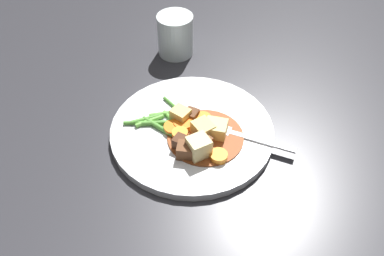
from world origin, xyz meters
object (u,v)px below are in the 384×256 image
Objects in this scene: meat_chunk_0 at (191,115)px; meat_chunk_1 at (203,143)px; carrot_slice_3 at (202,118)px; potato_chunk_0 at (180,116)px; carrot_slice_5 at (219,156)px; meat_chunk_2 at (181,143)px; carrot_slice_2 at (183,124)px; potato_chunk_1 at (216,129)px; fork at (242,136)px; potato_chunk_2 at (204,129)px; dinner_plate at (192,131)px; carrot_slice_1 at (216,124)px; water_glass at (175,35)px; carrot_slice_4 at (173,128)px; meat_chunk_3 at (186,150)px; potato_chunk_3 at (199,147)px; carrot_slice_0 at (178,133)px.

meat_chunk_1 is (0.06, -0.04, 0.00)m from meat_chunk_0.
potato_chunk_0 reaches higher than carrot_slice_3.
carrot_slice_5 is 1.15× the size of meat_chunk_2.
carrot_slice_5 reaches higher than carrot_slice_3.
carrot_slice_2 is 0.93× the size of potato_chunk_1.
carrot_slice_3 is 0.18× the size of fork.
potato_chunk_2 reaches higher than carrot_slice_3.
carrot_slice_5 is at bearing -30.31° from carrot_slice_3.
potato_chunk_2 is at bearing 4.77° from dinner_plate.
carrot_slice_1 is at bearing 128.09° from potato_chunk_1.
water_glass is (-0.28, 0.17, 0.02)m from carrot_slice_5.
carrot_slice_5 is at bearing 3.95° from carrot_slice_4.
dinner_plate is 9.66× the size of carrot_slice_3.
meat_chunk_2 reaches higher than carrot_slice_3.
carrot_slice_2 is at bearing 172.73° from carrot_slice_5.
potato_chunk_2 is at bearing -139.08° from fork.
carrot_slice_2 is 1.13× the size of potato_chunk_0.
meat_chunk_3 is at bearing -41.34° from water_glass.
carrot_slice_1 is at bearing 19.22° from meat_chunk_0.
potato_chunk_0 is (-0.06, -0.03, 0.01)m from carrot_slice_1.
carrot_slice_1 is 0.93× the size of carrot_slice_3.
meat_chunk_1 is 0.04m from meat_chunk_2.
potato_chunk_3 is 0.22× the size of fork.
meat_chunk_3 is (0.06, -0.05, -0.00)m from potato_chunk_0.
carrot_slice_0 is 0.08m from carrot_slice_5.
potato_chunk_3 reaches higher than meat_chunk_0.
meat_chunk_0 is at bearing 128.30° from meat_chunk_3.
dinner_plate is 0.03m from carrot_slice_0.
carrot_slice_1 is 0.92× the size of potato_chunk_0.
potato_chunk_0 is at bearing -148.55° from carrot_slice_1.
potato_chunk_0 reaches higher than meat_chunk_0.
meat_chunk_1 is 0.15× the size of fork.
meat_chunk_1 is (0.00, -0.04, -0.00)m from potato_chunk_1.
meat_chunk_0 is 0.10m from fork.
potato_chunk_3 is at bearing -24.06° from carrot_slice_2.
water_glass is (-0.18, 0.14, 0.02)m from meat_chunk_0.
potato_chunk_2 is 1.20× the size of meat_chunk_3.
potato_chunk_0 is 1.06× the size of meat_chunk_3.
potato_chunk_2 is (0.03, -0.03, 0.01)m from carrot_slice_3.
carrot_slice_3 is at bearing 115.85° from meat_chunk_3.
meat_chunk_1 is (0.02, -0.05, 0.00)m from carrot_slice_1.
carrot_slice_3 is 0.08m from fork.
meat_chunk_0 reaches higher than carrot_slice_5.
carrot_slice_2 reaches higher than carrot_slice_5.
water_glass is at bearing 147.89° from carrot_slice_5.
carrot_slice_3 is (-0.03, -0.00, -0.00)m from carrot_slice_1.
meat_chunk_2 is at bearing -73.75° from carrot_slice_3.
meat_chunk_1 is (0.02, -0.02, -0.00)m from potato_chunk_2.
meat_chunk_1 is (0.04, -0.02, 0.02)m from dinner_plate.
meat_chunk_1 is at bearing -35.71° from water_glass.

